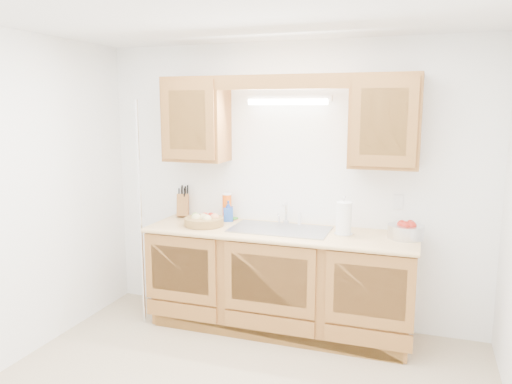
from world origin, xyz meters
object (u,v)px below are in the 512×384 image
at_px(paper_towel, 344,219).
at_px(knife_block, 183,205).
at_px(fruit_basket, 204,220).
at_px(apple_bowl, 406,231).

bearing_deg(paper_towel, knife_block, 172.74).
bearing_deg(paper_towel, fruit_basket, -176.23).
bearing_deg(knife_block, apple_bowl, -25.17).
relative_size(fruit_basket, paper_towel, 1.35).
xyz_separation_m(paper_towel, apple_bowl, (0.49, 0.04, -0.07)).
distance_m(fruit_basket, paper_towel, 1.23).
height_order(knife_block, apple_bowl, knife_block).
bearing_deg(apple_bowl, fruit_basket, -175.86).
height_order(fruit_basket, paper_towel, paper_towel).
bearing_deg(apple_bowl, paper_towel, -174.94).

